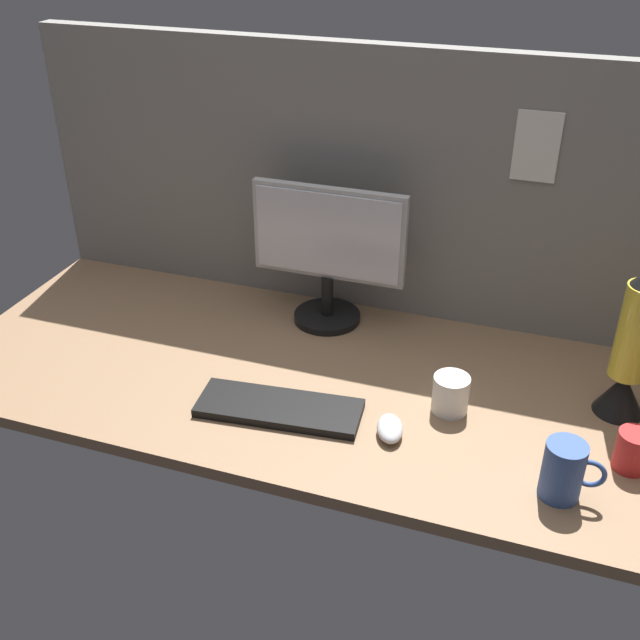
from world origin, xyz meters
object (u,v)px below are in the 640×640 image
object	(u,v)px
monitor	(328,250)
keyboard	(279,408)
mug_ceramic_white	(451,394)
mouse	(390,429)
mug_red_plastic	(633,451)
mug_ceramic_blue	(564,471)
lava_lamp	(631,355)

from	to	relation	value
monitor	keyboard	bearing A→B (deg)	-86.29
mug_ceramic_white	mouse	bearing A→B (deg)	-129.21
mouse	mug_ceramic_white	xyz separation A→B (cm)	(10.53, 12.91, 2.73)
mouse	mug_red_plastic	world-z (taller)	mug_red_plastic
mouse	mug_ceramic_blue	world-z (taller)	mug_ceramic_blue
keyboard	mug_red_plastic	distance (cm)	74.72
keyboard	lava_lamp	xyz separation A→B (cm)	(72.05, 25.03, 14.10)
mug_ceramic_blue	mug_red_plastic	bearing A→B (deg)	45.01
mouse	mug_ceramic_white	distance (cm)	16.88
mouse	lava_lamp	bearing A→B (deg)	11.19
lava_lamp	mouse	bearing A→B (deg)	-151.87
mug_ceramic_white	mug_red_plastic	xyz separation A→B (cm)	(38.30, -6.99, -0.10)
mug_ceramic_blue	mug_red_plastic	xyz separation A→B (cm)	(12.92, 12.93, -1.87)
mug_red_plastic	monitor	bearing A→B (deg)	154.49
keyboard	monitor	bearing A→B (deg)	87.87
mug_ceramic_blue	mug_red_plastic	world-z (taller)	mug_ceramic_blue
keyboard	lava_lamp	world-z (taller)	lava_lamp
monitor	mouse	bearing A→B (deg)	-56.45
monitor	mug_ceramic_blue	bearing A→B (deg)	-37.75
lava_lamp	mug_ceramic_white	bearing A→B (deg)	-161.63
monitor	keyboard	world-z (taller)	monitor
keyboard	mug_ceramic_blue	world-z (taller)	mug_ceramic_blue
mouse	mug_red_plastic	xyz separation A→B (cm)	(48.83, 5.92, 2.63)
monitor	lava_lamp	size ratio (longest dim) A/B	1.13
mug_ceramic_blue	mug_ceramic_white	size ratio (longest dim) A/B	1.39
mouse	lava_lamp	world-z (taller)	lava_lamp
mouse	mug_ceramic_white	world-z (taller)	mug_ceramic_white
mouse	mug_ceramic_white	bearing A→B (deg)	33.85
monitor	mug_ceramic_white	xyz separation A→B (cm)	(38.87, -29.83, -16.25)
keyboard	mouse	xyz separation A→B (cm)	(25.56, 0.18, 0.70)
keyboard	lava_lamp	bearing A→B (deg)	13.32
monitor	mug_red_plastic	size ratio (longest dim) A/B	4.69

